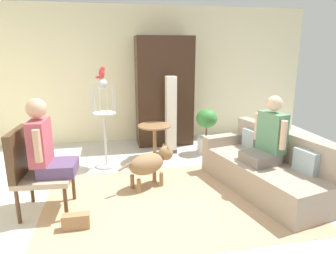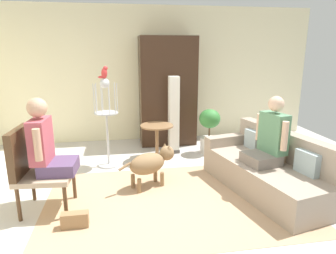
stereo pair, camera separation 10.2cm
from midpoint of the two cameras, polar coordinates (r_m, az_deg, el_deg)
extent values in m
plane|color=beige|center=(3.96, 0.24, -13.51)|extent=(7.50, 7.50, 0.00)
cube|color=beige|center=(6.29, -4.89, 9.79)|extent=(6.85, 0.12, 2.68)
cube|color=tan|center=(3.93, 0.27, -13.67)|extent=(3.18, 2.13, 0.01)
cube|color=gray|center=(4.33, 17.00, -8.74)|extent=(1.23, 2.03, 0.40)
cube|color=gray|center=(4.40, 20.57, -3.17)|extent=(0.60, 1.89, 0.39)
cube|color=gray|center=(4.86, 10.67, -2.27)|extent=(0.85, 0.36, 0.15)
cube|color=#9EB2B7|center=(4.02, 23.87, -5.96)|extent=(0.17, 0.33, 0.28)
cube|color=tan|center=(4.37, 18.83, -3.90)|extent=(0.17, 0.33, 0.28)
cube|color=#9EB2B7|center=(4.74, 14.61, -2.14)|extent=(0.16, 0.28, 0.28)
cylinder|color=#4C331E|center=(4.08, -18.10, -10.28)|extent=(0.04, 0.04, 0.40)
cylinder|color=#4C331E|center=(3.65, -19.49, -13.44)|extent=(0.04, 0.04, 0.40)
cylinder|color=#4C331E|center=(4.20, -24.96, -10.19)|extent=(0.04, 0.04, 0.40)
cylinder|color=#4C331E|center=(3.79, -27.14, -13.18)|extent=(0.04, 0.04, 0.40)
cube|color=tan|center=(3.83, -22.77, -8.59)|extent=(0.64, 0.62, 0.06)
cube|color=#4C331E|center=(3.81, -27.02, -4.38)|extent=(0.12, 0.59, 0.54)
cube|color=gray|center=(4.17, 16.22, -5.60)|extent=(0.48, 0.48, 0.14)
cube|color=#598C66|center=(4.18, 18.34, -0.93)|extent=(0.26, 0.43, 0.52)
sphere|color=#DDB293|center=(4.10, 18.77, 4.23)|extent=(0.20, 0.20, 0.20)
cylinder|color=#DDB293|center=(3.98, 20.22, -1.46)|extent=(0.08, 0.08, 0.37)
cylinder|color=#DDB293|center=(4.32, 15.87, 0.12)|extent=(0.08, 0.08, 0.37)
cube|color=#574168|center=(3.75, -20.67, -7.19)|extent=(0.43, 0.42, 0.14)
cube|color=#B24C59|center=(3.70, -23.71, -2.55)|extent=(0.21, 0.41, 0.50)
sphere|color=tan|center=(3.61, -24.33, 3.24)|extent=(0.22, 0.22, 0.22)
cylinder|color=tan|center=(3.90, -22.24, -1.17)|extent=(0.08, 0.08, 0.35)
cylinder|color=tan|center=(3.46, -24.19, -3.29)|extent=(0.08, 0.08, 0.35)
cylinder|color=olive|center=(5.07, -3.15, 0.23)|extent=(0.55, 0.55, 0.02)
cylinder|color=olive|center=(5.16, -3.10, -3.11)|extent=(0.06, 0.06, 0.60)
cylinder|color=olive|center=(5.25, -3.06, -6.05)|extent=(0.28, 0.28, 0.03)
ellipsoid|color=olive|center=(4.16, -4.75, -6.96)|extent=(0.60, 0.49, 0.29)
sphere|color=olive|center=(4.29, -1.10, -4.94)|extent=(0.21, 0.21, 0.21)
cone|color=olive|center=(4.30, -1.51, -3.45)|extent=(0.06, 0.06, 0.06)
cone|color=olive|center=(4.22, -0.69, -3.80)|extent=(0.06, 0.06, 0.06)
cylinder|color=olive|center=(3.98, -8.96, -7.45)|extent=(0.18, 0.11, 0.10)
cylinder|color=olive|center=(4.41, -3.25, -9.06)|extent=(0.06, 0.06, 0.20)
cylinder|color=olive|center=(4.28, -1.94, -9.82)|extent=(0.06, 0.06, 0.20)
cylinder|color=olive|center=(4.24, -7.45, -10.20)|extent=(0.06, 0.06, 0.20)
cylinder|color=olive|center=(4.10, -6.22, -11.05)|extent=(0.06, 0.06, 0.20)
cylinder|color=silver|center=(5.10, -12.04, -7.01)|extent=(0.36, 0.36, 0.03)
cylinder|color=silver|center=(4.96, -12.30, -2.50)|extent=(0.04, 0.04, 0.87)
cylinder|color=silver|center=(4.85, -12.58, 2.53)|extent=(0.37, 0.37, 0.02)
cylinder|color=silver|center=(4.81, -10.62, 5.40)|extent=(0.01, 0.01, 0.45)
cylinder|color=silver|center=(4.91, -11.04, 5.57)|extent=(0.01, 0.01, 0.45)
cylinder|color=silver|center=(4.98, -12.07, 5.63)|extent=(0.01, 0.01, 0.45)
cylinder|color=silver|center=(4.98, -13.33, 5.57)|extent=(0.01, 0.01, 0.45)
cylinder|color=silver|center=(4.92, -14.39, 5.40)|extent=(0.01, 0.01, 0.45)
cylinder|color=silver|center=(4.82, -14.85, 5.18)|extent=(0.01, 0.01, 0.45)
cylinder|color=silver|center=(4.71, -14.51, 5.00)|extent=(0.01, 0.01, 0.45)
cylinder|color=silver|center=(4.65, -13.46, 4.93)|extent=(0.01, 0.01, 0.45)
cylinder|color=silver|center=(4.64, -12.10, 5.00)|extent=(0.01, 0.01, 0.45)
cylinder|color=silver|center=(4.71, -11.01, 5.18)|extent=(0.01, 0.01, 0.45)
sphere|color=silver|center=(4.78, -12.89, 7.98)|extent=(0.15, 0.15, 0.15)
ellipsoid|color=red|center=(4.77, -12.98, 9.83)|extent=(0.09, 0.10, 0.16)
sphere|color=red|center=(4.76, -12.79, 10.72)|extent=(0.07, 0.07, 0.07)
cone|color=#D8BF4C|center=(4.76, -12.36, 10.74)|extent=(0.03, 0.02, 0.02)
ellipsoid|color=red|center=(4.77, -13.42, 9.11)|extent=(0.12, 0.03, 0.04)
cylinder|color=beige|center=(5.62, 6.63, -3.32)|extent=(0.31, 0.31, 0.29)
cylinder|color=brown|center=(5.55, 6.71, -0.91)|extent=(0.03, 0.03, 0.20)
ellipsoid|color=#367C36|center=(5.49, 6.78, 1.63)|extent=(0.38, 0.38, 0.34)
cube|color=#4C4742|center=(5.63, 0.00, -4.42)|extent=(0.20, 0.20, 0.06)
cube|color=white|center=(5.44, 0.00, 2.54)|extent=(0.18, 0.18, 1.34)
cube|color=#382316|center=(5.97, -1.25, 6.71)|extent=(1.08, 0.56, 2.09)
cube|color=#99724C|center=(3.52, -17.78, -16.58)|extent=(0.29, 0.11, 0.17)
camera|label=1|loc=(0.05, -90.80, -0.21)|focal=32.35mm
camera|label=2|loc=(0.05, 89.20, 0.21)|focal=32.35mm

